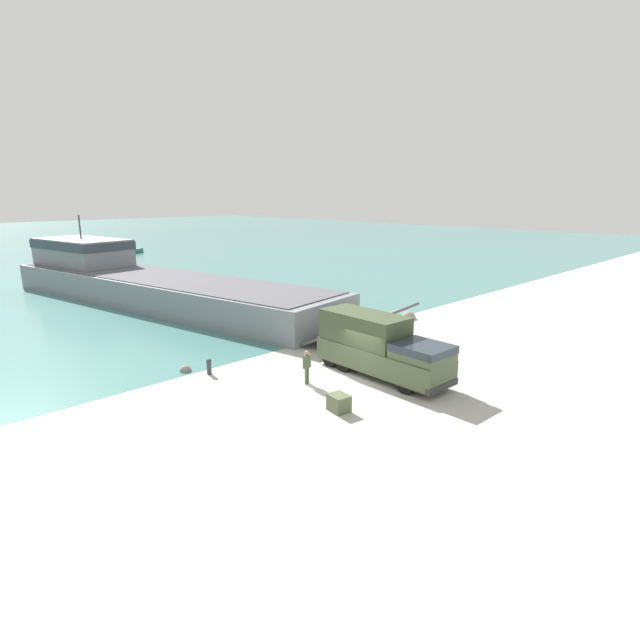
% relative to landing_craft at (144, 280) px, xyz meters
% --- Properties ---
extents(ground_plane, '(240.00, 240.00, 0.00)m').
position_rel_landing_craft_xyz_m(ground_plane, '(-1.69, -27.54, -1.84)').
color(ground_plane, '#B7B5AD').
extents(landing_craft, '(14.05, 42.35, 7.54)m').
position_rel_landing_craft_xyz_m(landing_craft, '(0.00, 0.00, 0.00)').
color(landing_craft, gray).
rests_on(landing_craft, ground_plane).
extents(military_truck, '(2.65, 7.96, 3.25)m').
position_rel_landing_craft_xyz_m(military_truck, '(0.10, -27.83, -0.21)').
color(military_truck, '#475638').
rests_on(military_truck, ground_plane).
extents(soldier_on_ramp, '(0.49, 0.37, 1.79)m').
position_rel_landing_craft_xyz_m(soldier_on_ramp, '(-3.58, -26.04, -0.80)').
color(soldier_on_ramp, '#475638').
rests_on(soldier_on_ramp, ground_plane).
extents(moored_boat_a, '(5.41, 4.07, 1.56)m').
position_rel_landing_craft_xyz_m(moored_boat_a, '(14.78, 37.36, -1.32)').
color(moored_boat_a, '#2D7060').
rests_on(moored_boat_a, ground_plane).
extents(moored_boat_b, '(5.44, 5.26, 1.62)m').
position_rel_landing_craft_xyz_m(moored_boat_b, '(11.78, 38.70, -1.30)').
color(moored_boat_b, navy).
rests_on(moored_boat_b, ground_plane).
extents(mooring_bollard, '(0.29, 0.29, 0.88)m').
position_rel_landing_craft_xyz_m(mooring_bollard, '(-6.45, -21.31, -1.36)').
color(mooring_bollard, '#333338').
rests_on(mooring_bollard, ground_plane).
extents(cargo_crate, '(0.91, 1.04, 0.77)m').
position_rel_landing_craft_xyz_m(cargo_crate, '(-4.82, -29.50, -1.45)').
color(cargo_crate, '#566042').
rests_on(cargo_crate, ground_plane).
extents(shoreline_rock_a, '(1.18, 1.18, 1.18)m').
position_rel_landing_craft_xyz_m(shoreline_rock_a, '(11.64, -21.36, -1.84)').
color(shoreline_rock_a, gray).
rests_on(shoreline_rock_a, ground_plane).
extents(shoreline_rock_b, '(0.73, 0.73, 0.73)m').
position_rel_landing_craft_xyz_m(shoreline_rock_b, '(8.88, -20.90, -1.84)').
color(shoreline_rock_b, gray).
rests_on(shoreline_rock_b, ground_plane).
extents(shoreline_rock_c, '(0.65, 0.65, 0.65)m').
position_rel_landing_craft_xyz_m(shoreline_rock_c, '(-7.13, -19.95, -1.84)').
color(shoreline_rock_c, gray).
rests_on(shoreline_rock_c, ground_plane).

